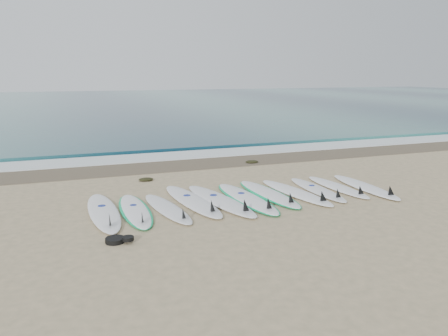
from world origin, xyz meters
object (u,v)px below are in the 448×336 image
object	(u,v)px
surfboard_5	(247,198)
surfboard_10	(366,187)
surfboard_0	(104,212)
leash_coil	(118,240)

from	to	relation	value
surfboard_5	surfboard_10	xyz separation A→B (m)	(3.08, -0.11, 0.00)
surfboard_0	surfboard_10	size ratio (longest dim) A/B	1.07
surfboard_5	surfboard_10	size ratio (longest dim) A/B	1.08
surfboard_10	leash_coil	xyz separation A→B (m)	(-6.05, -1.39, -0.01)
surfboard_10	leash_coil	distance (m)	6.21
surfboard_0	surfboard_5	distance (m)	3.06
surfboard_0	surfboard_5	size ratio (longest dim) A/B	1.00
surfboard_10	leash_coil	bearing A→B (deg)	-165.44
surfboard_0	surfboard_5	world-z (taller)	surfboard_0
surfboard_10	leash_coil	size ratio (longest dim) A/B	5.55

